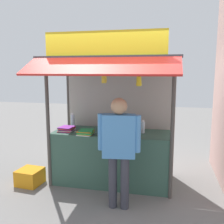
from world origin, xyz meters
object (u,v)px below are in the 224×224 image
object	(u,v)px
water_bottle_center	(73,120)
vendor_person	(119,143)
water_bottle_right	(106,125)
magazine_stack_far_left	(86,132)
water_bottle_rear_center	(143,127)
banana_bunch_leftmost	(139,81)
magazine_stack_mid_left	(67,129)
water_bottle_mid_right	(105,122)
magazine_stack_front_right	(127,134)
plastic_crate	(30,177)
banana_bunch_rightmost	(104,78)

from	to	relation	value
water_bottle_center	vendor_person	xyz separation A→B (m)	(1.10, -1.07, -0.07)
water_bottle_right	magazine_stack_far_left	world-z (taller)	water_bottle_right
magazine_stack_far_left	vendor_person	world-z (taller)	vendor_person
water_bottle_rear_center	water_bottle_center	world-z (taller)	water_bottle_center
vendor_person	banana_bunch_leftmost	bearing A→B (deg)	49.15
banana_bunch_leftmost	water_bottle_rear_center	bearing A→B (deg)	87.51
water_bottle_rear_center	banana_bunch_leftmost	size ratio (longest dim) A/B	0.71
water_bottle_rear_center	water_bottle_center	bearing A→B (deg)	170.94
water_bottle_center	magazine_stack_mid_left	bearing A→B (deg)	-85.47
water_bottle_rear_center	water_bottle_mid_right	xyz separation A→B (m)	(-0.72, 0.21, 0.02)
vendor_person	water_bottle_center	bearing A→B (deg)	128.10
magazine_stack_front_right	banana_bunch_leftmost	bearing A→B (deg)	-54.60
magazine_stack_mid_left	plastic_crate	bearing A→B (deg)	-153.58
plastic_crate	vendor_person	bearing A→B (deg)	-14.10
magazine_stack_mid_left	banana_bunch_leftmost	world-z (taller)	banana_bunch_leftmost
water_bottle_mid_right	water_bottle_right	bearing A→B (deg)	-70.66
water_bottle_rear_center	water_bottle_right	distance (m)	0.63
water_bottle_mid_right	vendor_person	size ratio (longest dim) A/B	0.16
magazine_stack_mid_left	magazine_stack_far_left	bearing A→B (deg)	-22.74
water_bottle_rear_center	magazine_stack_front_right	size ratio (longest dim) A/B	0.82
water_bottle_center	banana_bunch_leftmost	distance (m)	1.70
banana_bunch_rightmost	water_bottle_right	bearing A→B (deg)	100.38
water_bottle_mid_right	magazine_stack_front_right	world-z (taller)	water_bottle_mid_right
banana_bunch_leftmost	vendor_person	world-z (taller)	banana_bunch_leftmost
magazine_stack_front_right	banana_bunch_rightmost	size ratio (longest dim) A/B	0.97
magazine_stack_mid_left	plastic_crate	size ratio (longest dim) A/B	0.78
vendor_person	banana_bunch_rightmost	bearing A→B (deg)	123.41
water_bottle_right	magazine_stack_far_left	xyz separation A→B (m)	(-0.28, -0.29, -0.08)
water_bottle_center	vendor_person	world-z (taller)	vendor_person
water_bottle_center	magazine_stack_far_left	xyz separation A→B (m)	(0.44, -0.54, -0.08)
magazine_stack_far_left	magazine_stack_front_right	xyz separation A→B (m)	(0.68, 0.10, -0.01)
water_bottle_center	magazine_stack_far_left	size ratio (longest dim) A/B	0.95
magazine_stack_far_left	banana_bunch_leftmost	world-z (taller)	banana_bunch_leftmost
magazine_stack_far_left	vendor_person	distance (m)	0.85
water_bottle_center	vendor_person	distance (m)	1.54
banana_bunch_leftmost	vendor_person	size ratio (longest dim) A/B	0.20
water_bottle_center	banana_bunch_rightmost	bearing A→B (deg)	-42.39
water_bottle_mid_right	magazine_stack_far_left	bearing A→B (deg)	-109.58
plastic_crate	water_bottle_rear_center	bearing A→B (deg)	13.09
water_bottle_rear_center	banana_bunch_rightmost	size ratio (longest dim) A/B	0.80
vendor_person	plastic_crate	distance (m)	1.90
water_bottle_rear_center	vendor_person	distance (m)	0.90
water_bottle_rear_center	plastic_crate	xyz separation A→B (m)	(-1.90, -0.44, -0.88)
magazine_stack_far_left	banana_bunch_rightmost	xyz separation A→B (m)	(0.36, -0.19, 0.89)
magazine_stack_mid_left	banana_bunch_rightmost	world-z (taller)	banana_bunch_rightmost
banana_bunch_leftmost	plastic_crate	world-z (taller)	banana_bunch_leftmost
magazine_stack_far_left	plastic_crate	distance (m)	1.29
magazine_stack_far_left	banana_bunch_leftmost	size ratio (longest dim) A/B	0.87
water_bottle_rear_center	banana_bunch_rightmost	xyz separation A→B (m)	(-0.55, -0.52, 0.83)
water_bottle_right	water_bottle_center	distance (m)	0.75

